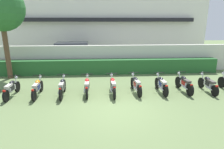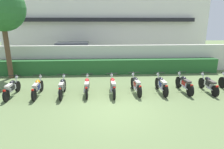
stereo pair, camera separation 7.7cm
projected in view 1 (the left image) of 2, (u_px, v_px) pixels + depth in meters
name	position (u px, v px, depth m)	size (l,w,h in m)	color
ground	(115.00, 109.00, 8.14)	(60.00, 60.00, 0.00)	#607547
building	(105.00, 22.00, 21.48)	(20.43, 6.50, 7.15)	white
compound_wall	(108.00, 58.00, 14.15)	(19.41, 0.30, 1.93)	silver
hedge_row	(109.00, 67.00, 13.60)	(15.52, 0.70, 1.02)	#28602D
parked_car	(74.00, 53.00, 16.55)	(4.55, 2.17, 1.89)	silver
tree_near_inspector	(1.00, 8.00, 11.48)	(2.81, 2.81, 5.79)	brown
motorcycle_in_row_1	(11.00, 88.00, 9.37)	(0.60, 1.90, 0.94)	black
motorcycle_in_row_2	(37.00, 87.00, 9.46)	(0.60, 1.92, 0.95)	black
motorcycle_in_row_3	(62.00, 87.00, 9.51)	(0.60, 1.92, 0.97)	black
motorcycle_in_row_4	(87.00, 86.00, 9.69)	(0.60, 1.84, 0.95)	black
motorcycle_in_row_5	(113.00, 86.00, 9.67)	(0.60, 1.96, 0.98)	black
motorcycle_in_row_6	(136.00, 84.00, 9.90)	(0.60, 1.95, 0.97)	black
motorcycle_in_row_7	(161.00, 84.00, 9.91)	(0.60, 1.85, 0.97)	black
motorcycle_in_row_8	(184.00, 83.00, 10.05)	(0.60, 1.92, 0.97)	black
motorcycle_in_row_9	(208.00, 84.00, 10.03)	(0.60, 1.90, 0.94)	black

